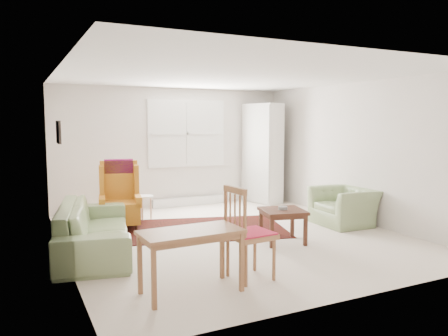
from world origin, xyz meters
name	(u,v)px	position (x,y,z in m)	size (l,w,h in m)	color
room	(227,156)	(0.02, 0.21, 1.26)	(5.04, 5.54, 2.51)	beige
rug	(205,228)	(-0.21, 0.60, 0.01)	(2.63, 1.69, 0.03)	black
sofa	(94,218)	(-2.10, 0.08, 0.47)	(2.31, 0.90, 0.93)	gray
armchair	(344,203)	(2.10, -0.17, 0.39)	(0.99, 0.87, 0.77)	gray
wingback_chair	(120,194)	(-1.47, 1.30, 0.58)	(0.66, 0.70, 1.15)	orange
coffee_table	(283,226)	(0.51, -0.66, 0.25)	(0.61, 0.61, 0.50)	#422014
stool	(145,207)	(-0.92, 1.77, 0.22)	(0.33, 0.33, 0.45)	white
cabinet	(263,153)	(1.94, 2.31, 1.10)	(0.46, 0.88, 2.19)	silver
desk	(191,262)	(-1.44, -1.87, 0.34)	(1.06, 0.53, 0.67)	#95623C
desk_chair	(251,232)	(-0.67, -1.77, 0.54)	(0.47, 0.47, 1.08)	#95623C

